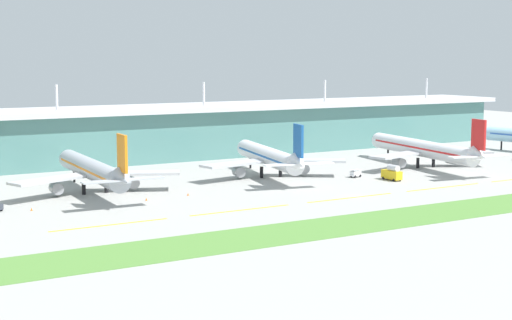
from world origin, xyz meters
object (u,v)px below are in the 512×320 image
airliner_center (270,157)px  safety_cone_nose_front (188,194)px  baggage_cart (356,173)px  airliner_far_middle (424,149)px  safety_cone_right_wingtip (32,209)px  airliner_near_middle (93,170)px  safety_cone_left_wingtip (146,199)px  fuel_truck (392,173)px

airliner_center → safety_cone_nose_front: (-36.82, -17.59, -6.09)m
airliner_center → baggage_cart: 27.96m
baggage_cart → safety_cone_nose_front: (-60.05, -2.92, -0.91)m
airliner_center → airliner_far_middle: 58.27m
airliner_far_middle → baggage_cart: 35.48m
safety_cone_nose_front → safety_cone_right_wingtip: same height
airliner_near_middle → airliner_far_middle: size_ratio=0.92×
airliner_near_middle → airliner_far_middle: bearing=-3.8°
safety_cone_right_wingtip → airliner_center: bearing=12.4°
safety_cone_left_wingtip → airliner_far_middle: bearing=5.7°
airliner_near_middle → safety_cone_left_wingtip: airliner_near_middle is taller
airliner_near_middle → safety_cone_nose_front: 28.02m
safety_cone_nose_front → airliner_center: bearing=25.5°
airliner_near_middle → safety_cone_nose_front: (21.26, -17.21, -6.10)m
baggage_cart → airliner_far_middle: bearing=10.8°
airliner_near_middle → baggage_cart: bearing=-10.0°
baggage_cart → safety_cone_left_wingtip: bearing=-176.7°
airliner_center → airliner_far_middle: size_ratio=0.86×
airliner_far_middle → safety_cone_left_wingtip: 108.04m
baggage_cart → safety_cone_left_wingtip: size_ratio=5.59×
fuel_truck → safety_cone_nose_front: 66.74m
baggage_cart → safety_cone_left_wingtip: 72.98m
airliner_far_middle → safety_cone_left_wingtip: airliner_far_middle is taller
safety_cone_right_wingtip → airliner_far_middle: bearing=3.9°
airliner_far_middle → baggage_cart: (-34.47, -6.58, -5.19)m
fuel_truck → safety_cone_left_wingtip: fuel_truck is taller
airliner_near_middle → baggage_cart: (81.31, -14.29, -5.18)m
baggage_cart → safety_cone_nose_front: 60.13m
baggage_cart → safety_cone_right_wingtip: bearing=-178.5°
fuel_truck → safety_cone_left_wingtip: bearing=175.5°
airliner_near_middle → fuel_truck: airliner_near_middle is taller
airliner_far_middle → safety_cone_left_wingtip: size_ratio=97.45×
airliner_near_middle → safety_cone_right_wingtip: (-21.42, -17.04, -6.10)m
airliner_center → fuel_truck: (29.48, -25.04, -4.18)m
safety_cone_right_wingtip → safety_cone_left_wingtip: bearing=-2.8°
airliner_center → safety_cone_nose_front: bearing=-154.5°
airliner_near_middle → airliner_far_middle: same height
airliner_center → airliner_far_middle: bearing=-8.0°
airliner_near_middle → airliner_center: 58.08m
safety_cone_right_wingtip → baggage_cart: bearing=1.5°
airliner_far_middle → safety_cone_nose_front: bearing=-174.3°
baggage_cart → safety_cone_left_wingtip: baggage_cart is taller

